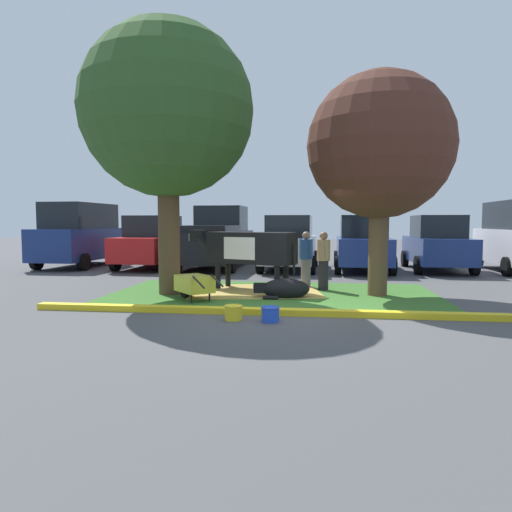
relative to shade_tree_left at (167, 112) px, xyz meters
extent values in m
plane|color=#4C4C4F|center=(2.82, -1.61, -4.40)|extent=(80.00, 80.00, 0.00)
cube|color=#386B28|center=(2.51, 0.28, -4.39)|extent=(7.92, 4.55, 0.02)
cube|color=yellow|center=(2.51, -2.15, -4.34)|extent=(9.12, 0.24, 0.12)
cube|color=tan|center=(2.02, 0.62, -4.38)|extent=(3.57, 2.92, 0.04)
cylinder|color=#4C3823|center=(0.00, 0.00, -2.91)|extent=(0.52, 0.52, 2.99)
sphere|color=#2D5123|center=(0.00, 0.00, 0.03)|extent=(4.14, 4.14, 4.14)
cylinder|color=brown|center=(5.02, 0.43, -3.22)|extent=(0.45, 0.45, 2.37)
sphere|color=#4C281E|center=(5.02, 0.43, -0.83)|extent=(3.43, 3.43, 3.43)
cube|color=black|center=(1.91, 0.82, -3.29)|extent=(2.40, 1.49, 0.80)
cube|color=white|center=(1.77, 0.87, -3.29)|extent=(1.10, 1.00, 0.56)
cylinder|color=black|center=(0.67, 1.30, -3.19)|extent=(0.71, 0.53, 0.58)
cube|color=black|center=(0.37, 1.42, -3.01)|extent=(0.50, 0.40, 0.32)
cube|color=white|center=(0.19, 1.49, -3.05)|extent=(0.18, 0.23, 0.20)
cylinder|color=black|center=(1.01, 0.90, -4.05)|extent=(0.14, 0.14, 0.72)
cylinder|color=black|center=(1.19, 1.36, -4.05)|extent=(0.14, 0.14, 0.72)
cylinder|color=black|center=(2.62, 0.27, -4.05)|extent=(0.14, 0.14, 0.72)
cylinder|color=black|center=(2.80, 0.73, -4.05)|extent=(0.14, 0.14, 0.72)
cylinder|color=black|center=(3.02, 0.38, -3.54)|extent=(0.06, 0.06, 0.70)
ellipsoid|color=black|center=(2.87, -0.32, -4.16)|extent=(1.14, 0.59, 0.48)
cube|color=black|center=(2.27, -0.38, -4.14)|extent=(0.30, 0.23, 0.22)
cube|color=silver|center=(2.15, -0.39, -4.14)|extent=(0.07, 0.11, 0.16)
cylinder|color=black|center=(2.54, -0.54, -4.34)|extent=(0.36, 0.13, 0.10)
cylinder|color=slate|center=(3.29, 1.60, -4.02)|extent=(0.26, 0.26, 0.78)
cylinder|color=#23478C|center=(3.29, 1.60, -3.36)|extent=(0.34, 0.34, 0.53)
sphere|color=#8C664C|center=(3.29, 1.60, -2.99)|extent=(0.21, 0.21, 0.21)
cylinder|color=#23478C|center=(3.43, 1.43, -3.33)|extent=(0.09, 0.09, 0.51)
cylinder|color=#23478C|center=(3.15, 1.77, -3.33)|extent=(0.09, 0.09, 0.51)
cylinder|color=black|center=(3.75, 1.13, -4.01)|extent=(0.26, 0.26, 0.78)
cylinder|color=#9E7F5B|center=(3.75, 1.13, -3.35)|extent=(0.34, 0.34, 0.54)
sphere|color=#8C664C|center=(3.75, 1.13, -2.98)|extent=(0.21, 0.21, 0.21)
cylinder|color=#9E7F5B|center=(3.83, 0.93, -3.33)|extent=(0.09, 0.09, 0.51)
cylinder|color=#9E7F5B|center=(3.66, 1.33, -3.33)|extent=(0.09, 0.09, 0.51)
cube|color=gold|center=(0.85, -0.87, -4.00)|extent=(1.04, 1.07, 0.36)
cylinder|color=black|center=(0.53, -0.49, -4.22)|extent=(0.31, 0.34, 0.36)
cylinder|color=black|center=(0.88, -1.24, -4.28)|extent=(0.04, 0.04, 0.24)
cylinder|color=black|center=(1.22, -0.95, -4.28)|extent=(0.04, 0.04, 0.24)
cylinder|color=black|center=(1.11, -1.51, -3.88)|extent=(0.38, 0.43, 0.23)
cylinder|color=black|center=(1.45, -1.22, -3.88)|extent=(0.38, 0.43, 0.23)
cylinder|color=yellow|center=(2.07, -2.72, -4.27)|extent=(0.31, 0.31, 0.26)
torus|color=yellow|center=(2.07, -2.72, -4.15)|extent=(0.34, 0.34, 0.02)
cylinder|color=blue|center=(2.75, -2.77, -4.28)|extent=(0.32, 0.32, 0.26)
torus|color=blue|center=(2.75, -2.77, -4.15)|extent=(0.34, 0.34, 0.02)
cube|color=navy|center=(-5.75, 6.49, -3.48)|extent=(2.04, 4.66, 1.20)
cube|color=black|center=(-5.75, 6.49, -2.38)|extent=(1.77, 3.25, 1.00)
cylinder|color=black|center=(-6.66, 8.01, -4.08)|extent=(0.24, 0.65, 0.64)
cylinder|color=black|center=(-4.76, 7.95, -4.08)|extent=(0.24, 0.65, 0.64)
cylinder|color=black|center=(-6.75, 5.03, -4.08)|extent=(0.24, 0.65, 0.64)
cylinder|color=black|center=(-4.85, 4.97, -4.08)|extent=(0.24, 0.65, 0.64)
cube|color=red|center=(-2.71, 6.37, -3.63)|extent=(1.94, 4.45, 0.90)
cube|color=black|center=(-2.71, 6.37, -2.78)|extent=(1.65, 2.25, 0.80)
cylinder|color=black|center=(-3.56, 7.82, -4.08)|extent=(0.24, 0.65, 0.64)
cylinder|color=black|center=(-1.76, 7.77, -4.08)|extent=(0.24, 0.65, 0.64)
cylinder|color=black|center=(-3.65, 4.96, -4.08)|extent=(0.24, 0.65, 0.64)
cylinder|color=black|center=(-1.85, 4.91, -4.08)|extent=(0.24, 0.65, 0.64)
cube|color=black|center=(-0.28, 6.64, -3.53)|extent=(2.17, 5.46, 1.10)
cube|color=black|center=(-0.25, 7.58, -2.48)|extent=(1.90, 1.86, 1.00)
cube|color=black|center=(-0.32, 5.42, -2.86)|extent=(1.98, 2.76, 0.24)
cylinder|color=black|center=(-1.23, 8.42, -4.08)|extent=(0.24, 0.65, 0.64)
cylinder|color=black|center=(0.77, 8.36, -4.08)|extent=(0.24, 0.65, 0.64)
cylinder|color=black|center=(-1.34, 4.91, -4.08)|extent=(0.24, 0.65, 0.64)
cylinder|color=black|center=(0.66, 4.85, -4.08)|extent=(0.24, 0.65, 0.64)
cube|color=silver|center=(2.58, 6.30, -3.63)|extent=(1.94, 4.45, 0.90)
cube|color=black|center=(2.58, 6.30, -2.78)|extent=(1.65, 2.25, 0.80)
cylinder|color=black|center=(1.73, 7.76, -4.08)|extent=(0.24, 0.65, 0.64)
cylinder|color=black|center=(3.53, 7.71, -4.08)|extent=(0.24, 0.65, 0.64)
cylinder|color=black|center=(1.64, 4.90, -4.08)|extent=(0.24, 0.65, 0.64)
cylinder|color=black|center=(3.44, 4.85, -4.08)|extent=(0.24, 0.65, 0.64)
cube|color=navy|center=(5.25, 6.31, -3.63)|extent=(1.94, 4.45, 0.90)
cube|color=black|center=(5.25, 6.31, -2.78)|extent=(1.65, 2.25, 0.80)
cylinder|color=black|center=(4.39, 7.76, -4.08)|extent=(0.24, 0.65, 0.64)
cylinder|color=black|center=(6.19, 7.71, -4.08)|extent=(0.24, 0.65, 0.64)
cylinder|color=black|center=(4.30, 4.91, -4.08)|extent=(0.24, 0.65, 0.64)
cylinder|color=black|center=(6.10, 4.85, -4.08)|extent=(0.24, 0.65, 0.64)
cube|color=navy|center=(7.95, 6.66, -3.63)|extent=(1.94, 4.45, 0.90)
cube|color=black|center=(7.95, 6.66, -2.78)|extent=(1.65, 2.25, 0.80)
cylinder|color=black|center=(7.10, 8.12, -4.08)|extent=(0.24, 0.65, 0.64)
cylinder|color=black|center=(8.90, 8.06, -4.08)|extent=(0.24, 0.65, 0.64)
cylinder|color=black|center=(7.01, 5.26, -4.08)|extent=(0.24, 0.65, 0.64)
cylinder|color=black|center=(8.81, 5.20, -4.08)|extent=(0.24, 0.65, 0.64)
cylinder|color=black|center=(9.88, 8.08, -4.08)|extent=(0.24, 0.65, 0.64)
cylinder|color=black|center=(9.78, 5.09, -4.08)|extent=(0.24, 0.65, 0.64)
camera|label=1|loc=(3.53, -10.82, -2.63)|focal=32.26mm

